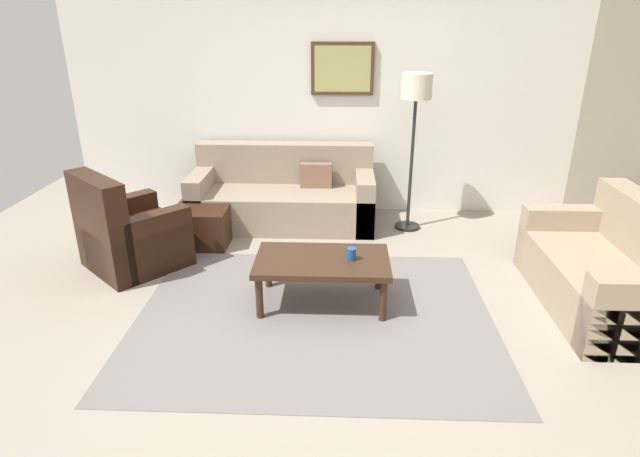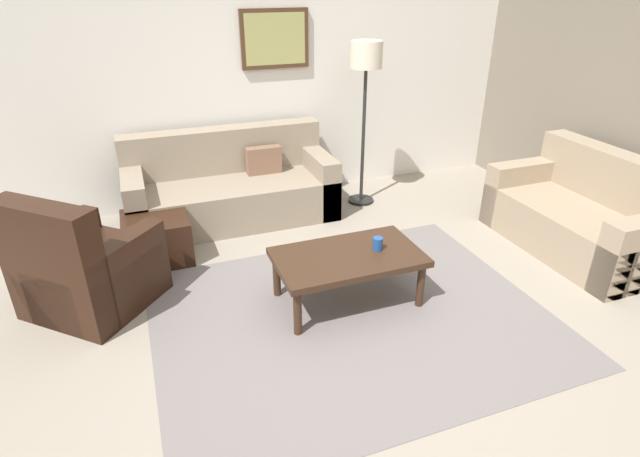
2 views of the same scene
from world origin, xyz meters
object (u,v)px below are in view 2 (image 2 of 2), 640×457
(couch_loveseat, at_px, (586,217))
(framed_artwork, at_px, (275,39))
(couch_main, at_px, (230,188))
(coffee_table, at_px, (348,260))
(armchair_leather, at_px, (84,273))
(lamp_standing, at_px, (366,72))
(ottoman, at_px, (157,238))
(cup, at_px, (378,244))

(couch_loveseat, distance_m, framed_artwork, 3.47)
(couch_main, xyz_separation_m, coffee_table, (0.51, -1.88, 0.06))
(couch_loveseat, relative_size, armchair_leather, 1.41)
(couch_main, distance_m, lamp_standing, 1.82)
(couch_main, height_order, couch_loveseat, same)
(couch_main, relative_size, armchair_leather, 1.82)
(ottoman, bearing_deg, coffee_table, -42.55)
(cup, bearing_deg, coffee_table, 177.43)
(couch_main, bearing_deg, framed_artwork, 31.85)
(coffee_table, relative_size, lamp_standing, 0.64)
(coffee_table, height_order, cup, cup)
(couch_loveseat, height_order, ottoman, couch_loveseat)
(couch_main, xyz_separation_m, armchair_leather, (-1.36, -1.29, 0.01))
(couch_main, distance_m, ottoman, 1.05)
(armchair_leather, xyz_separation_m, coffee_table, (1.87, -0.60, 0.05))
(couch_main, height_order, ottoman, couch_main)
(lamp_standing, bearing_deg, couch_loveseat, -48.55)
(armchair_leather, height_order, cup, armchair_leather)
(ottoman, xyz_separation_m, cup, (1.55, -1.22, 0.26))
(coffee_table, bearing_deg, cup, -2.57)
(ottoman, height_order, lamp_standing, lamp_standing)
(armchair_leather, bearing_deg, couch_loveseat, -7.34)
(armchair_leather, relative_size, framed_artwork, 1.58)
(armchair_leather, bearing_deg, ottoman, 47.43)
(couch_main, xyz_separation_m, lamp_standing, (1.43, -0.16, 1.11))
(cup, relative_size, lamp_standing, 0.06)
(couch_main, relative_size, couch_loveseat, 1.30)
(couch_main, distance_m, armchair_leather, 1.87)
(lamp_standing, xyz_separation_m, framed_artwork, (-0.77, 0.57, 0.29))
(coffee_table, bearing_deg, couch_loveseat, 1.12)
(cup, relative_size, framed_artwork, 0.14)
(armchair_leather, relative_size, lamp_standing, 0.66)
(ottoman, height_order, coffee_table, coffee_table)
(armchair_leather, distance_m, lamp_standing, 3.20)
(couch_main, height_order, lamp_standing, lamp_standing)
(couch_main, bearing_deg, couch_loveseat, -32.30)
(couch_loveseat, relative_size, ottoman, 2.84)
(armchair_leather, bearing_deg, coffee_table, -17.65)
(lamp_standing, distance_m, framed_artwork, 1.00)
(couch_main, bearing_deg, cup, -68.36)
(cup, height_order, lamp_standing, lamp_standing)
(couch_loveseat, xyz_separation_m, armchair_leather, (-4.27, 0.55, 0.01))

